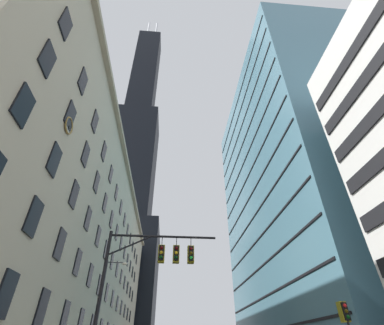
{
  "coord_description": "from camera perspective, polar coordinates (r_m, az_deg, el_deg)",
  "views": [
    {
      "loc": [
        -2.76,
        -12.77,
        1.57
      ],
      "look_at": [
        -0.7,
        11.91,
        19.03
      ],
      "focal_mm": 25.27,
      "sensor_mm": 36.0,
      "label": 1
    }
  ],
  "objects": [
    {
      "name": "dark_skyscraper",
      "position": [
        114.33,
        -13.59,
        -5.92
      ],
      "size": [
        29.05,
        29.05,
        187.97
      ],
      "color": "black",
      "rests_on": "ground"
    },
    {
      "name": "station_building",
      "position": [
        48.27,
        -23.56,
        -17.06
      ],
      "size": [
        13.84,
        74.69,
        28.78
      ],
      "color": "#BCAF93",
      "rests_on": "ground"
    },
    {
      "name": "traffic_light_near_right",
      "position": [
        19.55,
        29.66,
        -26.39
      ],
      "size": [
        0.4,
        0.63,
        3.84
      ],
      "color": "black",
      "rests_on": "sidewalk_right"
    },
    {
      "name": "traffic_signal_mast",
      "position": [
        17.53,
        -8.0,
        -20.86
      ],
      "size": [
        6.85,
        0.63,
        7.73
      ],
      "color": "black",
      "rests_on": "sidewalk_left"
    },
    {
      "name": "street_lamppost",
      "position": [
        27.21,
        -18.26,
        -26.25
      ],
      "size": [
        2.0,
        0.32,
        8.44
      ],
      "color": "#47474C",
      "rests_on": "sidewalk_left"
    },
    {
      "name": "glass_office_midrise",
      "position": [
        53.11,
        22.17,
        -5.16
      ],
      "size": [
        19.48,
        39.44,
        51.77
      ],
      "color": "teal",
      "rests_on": "ground"
    }
  ]
}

